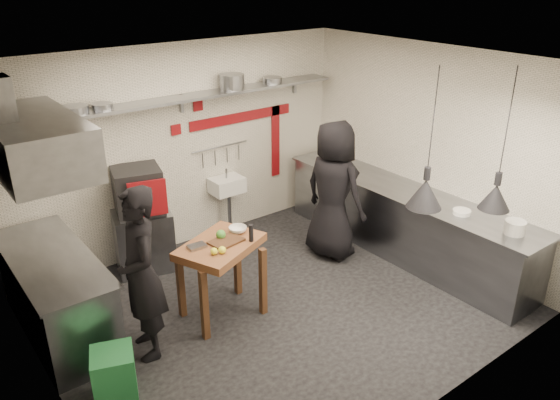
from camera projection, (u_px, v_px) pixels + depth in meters
floor at (278, 306)px, 6.42m from camera, size 5.00×5.00×0.00m
ceiling at (277, 64)px, 5.30m from camera, size 5.00×5.00×0.00m
wall_back at (184, 148)px, 7.38m from camera, size 5.00×0.04×2.80m
wall_front at (438, 279)px, 4.33m from camera, size 5.00×0.04×2.80m
wall_left at (35, 270)px, 4.46m from camera, size 0.04×4.20×2.80m
wall_right at (427, 151)px, 7.26m from camera, size 0.04×4.20×2.80m
red_band_horiz at (242, 117)px, 7.78m from camera, size 1.70×0.02×0.14m
red_band_vert at (276, 141)px, 8.31m from camera, size 0.14×0.02×1.10m
red_tile_a at (198, 106)px, 7.28m from camera, size 0.14×0.02×0.14m
red_tile_b at (176, 130)px, 7.20m from camera, size 0.14×0.02×0.14m
back_shelf at (186, 98)px, 6.96m from camera, size 4.60×0.34×0.04m
shelf_bracket_left at (28, 128)px, 6.05m from camera, size 0.04×0.06×0.24m
shelf_bracket_mid at (181, 103)px, 7.11m from camera, size 0.04×0.06×0.24m
shelf_bracket_right at (294, 85)px, 8.17m from camera, size 0.04×0.06×0.24m
pan_far_left at (74, 110)px, 6.14m from camera, size 0.38×0.38×0.09m
pan_mid_left at (102, 106)px, 6.33m from camera, size 0.29×0.29×0.07m
stock_pot at (232, 82)px, 7.30m from camera, size 0.41×0.41×0.20m
pan_right at (272, 80)px, 7.70m from camera, size 0.36×0.36×0.08m
oven_stand at (144, 239)px, 7.10m from camera, size 0.85×0.80×0.80m
combi_oven at (138, 190)px, 6.82m from camera, size 0.69×0.66×0.58m
oven_door at (148, 199)px, 6.58m from camera, size 0.45×0.14×0.46m
oven_glass at (150, 198)px, 6.62m from camera, size 0.38×0.12×0.34m
hand_sink at (227, 185)px, 7.81m from camera, size 0.46×0.34×0.22m
sink_tap at (226, 173)px, 7.73m from camera, size 0.03×0.03×0.14m
sink_drain at (229, 214)px, 7.95m from camera, size 0.06×0.06×0.66m
utensil_rail at (220, 147)px, 7.69m from camera, size 0.90×0.02×0.02m
counter_right at (403, 222)px, 7.44m from camera, size 0.70×3.80×0.90m
counter_right_top at (406, 191)px, 7.25m from camera, size 0.76×3.90×0.03m
plate_stack at (515, 227)px, 6.06m from camera, size 0.25×0.25×0.15m
small_bowl_right at (462, 212)px, 6.56m from camera, size 0.28×0.28×0.05m
counter_left at (58, 296)px, 5.80m from camera, size 0.70×1.90×0.90m
counter_left_top at (50, 258)px, 5.61m from camera, size 0.76×2.00×0.03m
extractor_hood at (33, 143)px, 5.14m from camera, size 0.78×1.60×0.50m
green_bin at (114, 375)px, 4.98m from camera, size 0.48×0.48×0.50m
prep_table at (222, 279)px, 6.09m from camera, size 1.10×0.94×0.92m
cutting_board at (226, 241)px, 5.92m from camera, size 0.38×0.30×0.02m
pepper_mill at (251, 233)px, 5.90m from camera, size 0.06×0.06×0.20m
lemon_a at (214, 251)px, 5.66m from camera, size 0.09×0.09×0.08m
lemon_b at (222, 250)px, 5.68m from camera, size 0.11×0.11×0.08m
veg_ball at (221, 235)px, 5.98m from camera, size 0.13×0.13×0.11m
steel_tray at (197, 246)px, 5.81m from camera, size 0.20×0.14×0.03m
bowl at (238, 230)px, 6.13m from camera, size 0.24×0.24×0.06m
heat_lamp_near at (431, 140)px, 5.57m from camera, size 0.49×0.49×1.51m
heat_lamp_far at (505, 141)px, 5.57m from camera, size 0.41×0.41×1.53m
chef_left at (141, 274)px, 5.33m from camera, size 0.55×0.73×1.82m
chef_right at (334, 190)px, 7.20m from camera, size 0.72×0.99×1.89m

